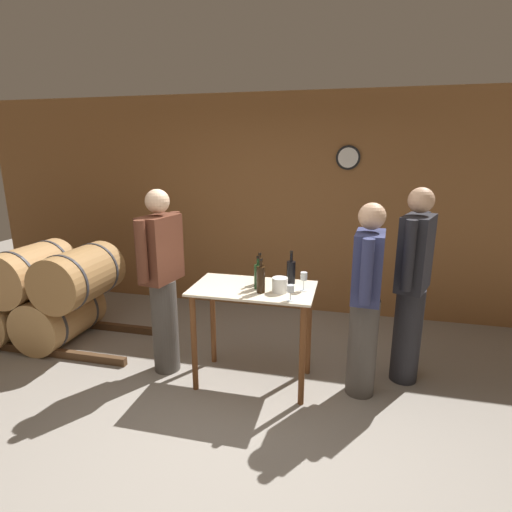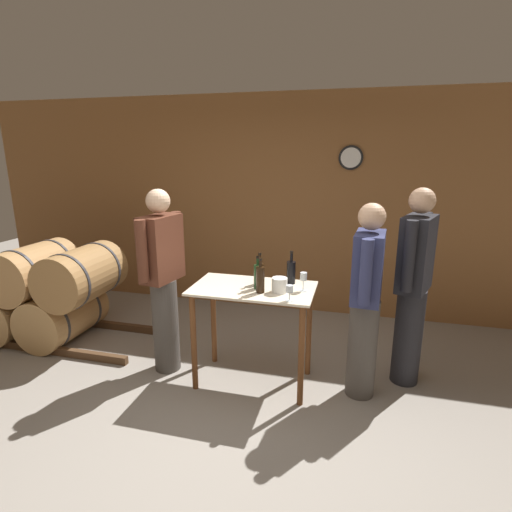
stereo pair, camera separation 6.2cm
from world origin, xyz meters
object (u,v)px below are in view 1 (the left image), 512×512
object	(u,v)px
wine_bottle_center	(261,279)
ice_bucket	(280,285)
wine_bottle_left	(258,276)
wine_bottle_right	(291,271)
wine_bottle_far_left	(260,272)
person_host	(412,283)
person_visitor_with_scarf	(366,298)
person_visitor_bearded	(162,279)
wine_glass_near_center	(304,277)
wine_glass_near_left	(290,290)

from	to	relation	value
wine_bottle_center	ice_bucket	xyz separation A→B (m)	(0.15, 0.05, -0.06)
wine_bottle_left	wine_bottle_right	world-z (taller)	wine_bottle_right
wine_bottle_far_left	wine_bottle_right	world-z (taller)	wine_bottle_right
wine_bottle_left	person_host	world-z (taller)	person_host
person_host	person_visitor_with_scarf	bearing A→B (deg)	-141.95
wine_bottle_far_left	wine_bottle_center	size ratio (longest dim) A/B	0.96
ice_bucket	person_visitor_bearded	xyz separation A→B (m)	(-1.09, 0.07, -0.05)
ice_bucket	wine_bottle_left	bearing A→B (deg)	167.08
ice_bucket	wine_bottle_far_left	bearing A→B (deg)	140.91
person_host	wine_bottle_center	bearing A→B (deg)	-159.68
person_visitor_with_scarf	person_host	bearing A→B (deg)	38.05
wine_bottle_center	wine_bottle_right	size ratio (longest dim) A/B	1.00
wine_bottle_left	ice_bucket	bearing A→B (deg)	-12.92
person_visitor_bearded	wine_bottle_left	bearing A→B (deg)	-1.61
wine_bottle_left	wine_glass_near_center	bearing A→B (deg)	5.00
wine_bottle_far_left	wine_glass_near_left	world-z (taller)	wine_bottle_far_left
wine_glass_near_left	wine_glass_near_center	size ratio (longest dim) A/B	0.80
wine_glass_near_center	wine_bottle_center	bearing A→B (deg)	-159.45
wine_bottle_center	person_host	bearing A→B (deg)	20.32
ice_bucket	wine_bottle_right	bearing A→B (deg)	77.84
wine_bottle_left	person_visitor_bearded	xyz separation A→B (m)	(-0.89, 0.03, -0.10)
wine_bottle_left	person_host	xyz separation A→B (m)	(1.28, 0.36, -0.09)
wine_bottle_far_left	wine_bottle_right	size ratio (longest dim) A/B	0.96
wine_bottle_right	wine_bottle_far_left	bearing A→B (deg)	-163.60
wine_bottle_left	wine_glass_near_left	distance (m)	0.38
wine_bottle_left	person_host	size ratio (longest dim) A/B	0.16
wine_bottle_left	wine_bottle_center	xyz separation A→B (m)	(0.05, -0.09, 0.01)
wine_bottle_center	person_visitor_with_scarf	world-z (taller)	person_visitor_with_scarf
wine_bottle_left	person_visitor_with_scarf	distance (m)	0.90
wine_bottle_far_left	wine_glass_near_center	distance (m)	0.40
wine_bottle_far_left	wine_bottle_center	distance (m)	0.23
ice_bucket	person_host	world-z (taller)	person_host
wine_glass_near_left	ice_bucket	size ratio (longest dim) A/B	0.99
wine_glass_near_center	person_visitor_with_scarf	distance (m)	0.53
ice_bucket	wine_glass_near_center	bearing A→B (deg)	22.99
wine_bottle_right	wine_glass_near_left	world-z (taller)	wine_bottle_right
wine_bottle_far_left	wine_glass_near_left	xyz separation A→B (m)	(0.32, -0.35, -0.01)
wine_bottle_far_left	person_visitor_bearded	bearing A→B (deg)	-173.54
wine_bottle_left	wine_glass_near_center	xyz separation A→B (m)	(0.38, 0.03, 0.01)
wine_bottle_far_left	person_visitor_bearded	distance (m)	0.89
wine_bottle_right	wine_glass_near_left	size ratio (longest dim) A/B	2.30
wine_bottle_right	wine_glass_near_center	size ratio (longest dim) A/B	1.83
wine_glass_near_left	person_host	bearing A→B (deg)	31.11
ice_bucket	person_host	size ratio (longest dim) A/B	0.07
wine_bottle_right	wine_glass_near_center	world-z (taller)	wine_bottle_right
wine_glass_near_left	person_visitor_with_scarf	size ratio (longest dim) A/B	0.08
person_host	person_visitor_with_scarf	size ratio (longest dim) A/B	1.06
wine_bottle_center	wine_bottle_right	world-z (taller)	same
wine_bottle_left	person_visitor_with_scarf	bearing A→B (deg)	3.79
wine_bottle_center	ice_bucket	bearing A→B (deg)	17.45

